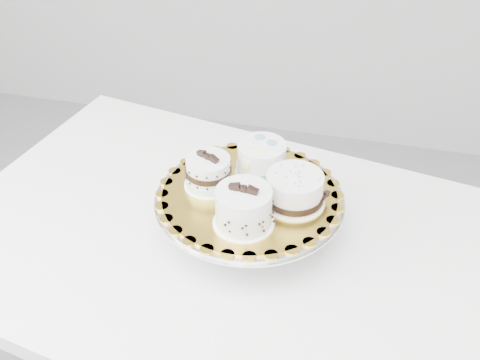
% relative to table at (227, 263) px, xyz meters
% --- Properties ---
extents(table, '(1.34, 1.02, 0.75)m').
position_rel_table_xyz_m(table, '(0.00, 0.00, 0.00)').
color(table, white).
rests_on(table, floor).
extents(cake_stand, '(0.39, 0.39, 0.11)m').
position_rel_table_xyz_m(cake_stand, '(0.04, 0.02, 0.15)').
color(cake_stand, gray).
rests_on(cake_stand, table).
extents(cake_board, '(0.46, 0.46, 0.01)m').
position_rel_table_xyz_m(cake_board, '(0.04, 0.02, 0.19)').
color(cake_board, gold).
rests_on(cake_board, cake_stand).
extents(cake_swirl, '(0.12, 0.12, 0.09)m').
position_rel_table_xyz_m(cake_swirl, '(0.05, -0.07, 0.22)').
color(cake_swirl, white).
rests_on(cake_swirl, cake_board).
extents(cake_banded, '(0.12, 0.12, 0.08)m').
position_rel_table_xyz_m(cake_banded, '(-0.05, 0.03, 0.22)').
color(cake_banded, white).
rests_on(cake_banded, cake_board).
extents(cake_dots, '(0.12, 0.12, 0.08)m').
position_rel_table_xyz_m(cake_dots, '(0.05, 0.10, 0.23)').
color(cake_dots, white).
rests_on(cake_dots, cake_board).
extents(cake_ribbon, '(0.15, 0.15, 0.07)m').
position_rel_table_xyz_m(cake_ribbon, '(0.14, 0.02, 0.22)').
color(cake_ribbon, white).
rests_on(cake_ribbon, cake_board).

